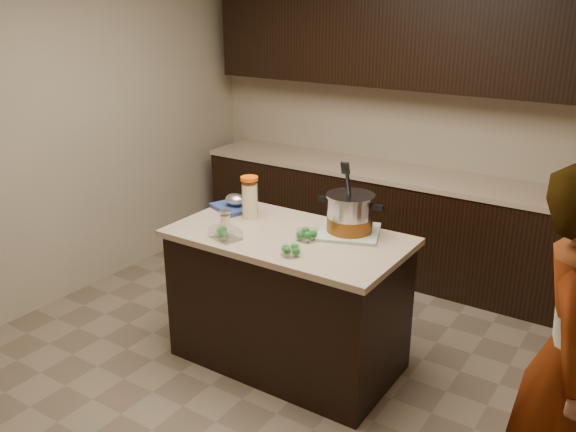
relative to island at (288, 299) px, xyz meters
name	(u,v)px	position (x,y,z in m)	size (l,w,h in m)	color
ground_plane	(288,360)	(0.00, 0.00, -0.45)	(4.00, 4.00, 0.00)	brown
room_shell	(288,101)	(0.00, 0.00, 1.26)	(4.04, 4.04, 2.72)	tan
back_cabinets	(402,166)	(0.00, 1.74, 0.49)	(3.60, 0.63, 2.33)	black
island	(288,299)	(0.00, 0.00, 0.00)	(1.46, 0.81, 0.90)	black
dish_towel	(349,232)	(0.31, 0.22, 0.46)	(0.36, 0.36, 0.02)	#618459
stock_pot	(350,215)	(0.31, 0.22, 0.57)	(0.42, 0.33, 0.42)	#B7B7BC
lemonade_pitcher	(250,199)	(-0.37, 0.11, 0.58)	(0.14, 0.14, 0.28)	beige
mason_jar	(225,219)	(-0.40, -0.11, 0.50)	(0.10, 0.10, 0.12)	beige
broccoli_tub_left	(307,235)	(0.14, -0.01, 0.48)	(0.17, 0.17, 0.06)	silver
broccoli_tub_right	(291,251)	(0.19, -0.26, 0.47)	(0.15, 0.15, 0.06)	silver
broccoli_tub_rect	(226,234)	(-0.28, -0.26, 0.48)	(0.21, 0.17, 0.07)	silver
blue_tray	(234,204)	(-0.56, 0.18, 0.48)	(0.34, 0.31, 0.11)	navy
person	(572,357)	(1.70, -0.39, 0.39)	(0.61, 0.40, 1.68)	gray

